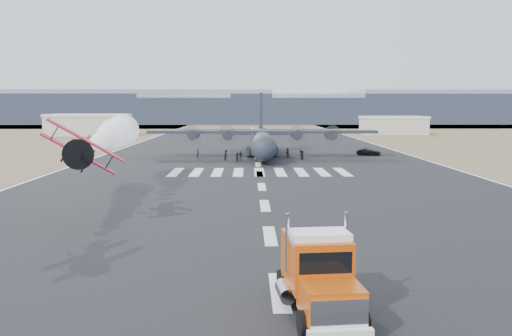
{
  "coord_description": "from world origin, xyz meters",
  "views": [
    {
      "loc": [
        -1.6,
        -27.08,
        9.61
      ],
      "look_at": [
        -0.9,
        20.89,
        4.0
      ],
      "focal_mm": 38.0,
      "sensor_mm": 36.0,
      "label": 1
    }
  ],
  "objects_px": {
    "hangar_left": "(89,125)",
    "transport_aircraft": "(262,140)",
    "crew_f": "(237,157)",
    "crew_h": "(226,155)",
    "crew_d": "(240,156)",
    "aerobatic_biplane": "(81,149)",
    "crew_g": "(250,154)",
    "semi_truck": "(318,272)",
    "crew_b": "(287,153)",
    "crew_a": "(198,154)",
    "crew_e": "(302,155)",
    "support_vehicle": "(369,152)",
    "crew_c": "(301,155)",
    "hangar_right": "(393,125)"
  },
  "relations": [
    {
      "from": "hangar_left",
      "to": "transport_aircraft",
      "type": "xyz_separation_m",
      "value": [
        53.01,
        -70.6,
        -0.29
      ]
    },
    {
      "from": "crew_f",
      "to": "crew_h",
      "type": "distance_m",
      "value": 3.56
    },
    {
      "from": "transport_aircraft",
      "to": "crew_d",
      "type": "bearing_deg",
      "value": -116.63
    },
    {
      "from": "aerobatic_biplane",
      "to": "crew_g",
      "type": "distance_m",
      "value": 53.33
    },
    {
      "from": "semi_truck",
      "to": "crew_b",
      "type": "distance_m",
      "value": 73.85
    },
    {
      "from": "crew_a",
      "to": "crew_f",
      "type": "relative_size",
      "value": 1.06
    },
    {
      "from": "hangar_left",
      "to": "crew_f",
      "type": "xyz_separation_m",
      "value": [
        48.54,
        -81.15,
        -2.62
      ]
    },
    {
      "from": "aerobatic_biplane",
      "to": "crew_a",
      "type": "xyz_separation_m",
      "value": [
        4.44,
        53.61,
        -5.26
      ]
    },
    {
      "from": "crew_f",
      "to": "crew_g",
      "type": "xyz_separation_m",
      "value": [
        2.21,
        4.05,
        0.14
      ]
    },
    {
      "from": "hangar_left",
      "to": "crew_d",
      "type": "distance_m",
      "value": 92.49
    },
    {
      "from": "hangar_left",
      "to": "crew_a",
      "type": "xyz_separation_m",
      "value": [
        41.31,
        -74.72,
        -2.57
      ]
    },
    {
      "from": "semi_truck",
      "to": "crew_e",
      "type": "relative_size",
      "value": 5.56
    },
    {
      "from": "support_vehicle",
      "to": "crew_c",
      "type": "distance_m",
      "value": 16.13
    },
    {
      "from": "semi_truck",
      "to": "crew_e",
      "type": "height_order",
      "value": "semi_truck"
    },
    {
      "from": "aerobatic_biplane",
      "to": "hangar_right",
      "type": "bearing_deg",
      "value": 58.88
    },
    {
      "from": "hangar_right",
      "to": "support_vehicle",
      "type": "relative_size",
      "value": 4.43
    },
    {
      "from": "crew_c",
      "to": "crew_h",
      "type": "distance_m",
      "value": 13.13
    },
    {
      "from": "crew_a",
      "to": "crew_d",
      "type": "bearing_deg",
      "value": -141.83
    },
    {
      "from": "crew_f",
      "to": "crew_h",
      "type": "relative_size",
      "value": 0.86
    },
    {
      "from": "crew_f",
      "to": "crew_g",
      "type": "distance_m",
      "value": 4.62
    },
    {
      "from": "hangar_left",
      "to": "support_vehicle",
      "type": "bearing_deg",
      "value": -43.2
    },
    {
      "from": "transport_aircraft",
      "to": "hangar_right",
      "type": "bearing_deg",
      "value": 59.56
    },
    {
      "from": "hangar_right",
      "to": "aerobatic_biplane",
      "type": "relative_size",
      "value": 3.37
    },
    {
      "from": "semi_truck",
      "to": "crew_c",
      "type": "bearing_deg",
      "value": 79.46
    },
    {
      "from": "transport_aircraft",
      "to": "crew_e",
      "type": "distance_m",
      "value": 9.83
    },
    {
      "from": "crew_a",
      "to": "crew_h",
      "type": "bearing_deg",
      "value": -150.04
    },
    {
      "from": "semi_truck",
      "to": "crew_g",
      "type": "bearing_deg",
      "value": 86.7
    },
    {
      "from": "crew_g",
      "to": "transport_aircraft",
      "type": "bearing_deg",
      "value": 79.14
    },
    {
      "from": "aerobatic_biplane",
      "to": "transport_aircraft",
      "type": "distance_m",
      "value": 60.01
    },
    {
      "from": "hangar_right",
      "to": "transport_aircraft",
      "type": "bearing_deg",
      "value": -120.76
    },
    {
      "from": "semi_truck",
      "to": "crew_a",
      "type": "xyz_separation_m",
      "value": [
        -12.34,
        73.08,
        -1.06
      ]
    },
    {
      "from": "crew_g",
      "to": "crew_f",
      "type": "bearing_deg",
      "value": -110.23
    },
    {
      "from": "hangar_right",
      "to": "crew_b",
      "type": "distance_m",
      "value": 88.84
    },
    {
      "from": "transport_aircraft",
      "to": "crew_c",
      "type": "distance_m",
      "value": 9.7
    },
    {
      "from": "hangar_left",
      "to": "crew_c",
      "type": "bearing_deg",
      "value": -52.33
    },
    {
      "from": "crew_g",
      "to": "crew_h",
      "type": "xyz_separation_m",
      "value": [
        -4.17,
        -1.09,
        -0.01
      ]
    },
    {
      "from": "hangar_right",
      "to": "crew_c",
      "type": "relative_size",
      "value": 11.59
    },
    {
      "from": "aerobatic_biplane",
      "to": "transport_aircraft",
      "type": "relative_size",
      "value": 0.15
    },
    {
      "from": "hangar_right",
      "to": "crew_c",
      "type": "bearing_deg",
      "value": -114.98
    },
    {
      "from": "semi_truck",
      "to": "support_vehicle",
      "type": "xyz_separation_m",
      "value": [
        19.9,
        78.71,
        -1.25
      ]
    },
    {
      "from": "aerobatic_biplane",
      "to": "crew_f",
      "type": "relative_size",
      "value": 3.88
    },
    {
      "from": "aerobatic_biplane",
      "to": "crew_g",
      "type": "height_order",
      "value": "aerobatic_biplane"
    },
    {
      "from": "crew_h",
      "to": "support_vehicle",
      "type": "bearing_deg",
      "value": -52.54
    },
    {
      "from": "semi_truck",
      "to": "aerobatic_biplane",
      "type": "bearing_deg",
      "value": 125.09
    },
    {
      "from": "aerobatic_biplane",
      "to": "crew_g",
      "type": "relative_size",
      "value": 3.3
    },
    {
      "from": "support_vehicle",
      "to": "crew_a",
      "type": "height_order",
      "value": "crew_a"
    },
    {
      "from": "semi_truck",
      "to": "crew_a",
      "type": "distance_m",
      "value": 74.12
    },
    {
      "from": "support_vehicle",
      "to": "crew_d",
      "type": "bearing_deg",
      "value": 132.12
    },
    {
      "from": "hangar_left",
      "to": "crew_d",
      "type": "relative_size",
      "value": 15.11
    },
    {
      "from": "crew_f",
      "to": "support_vehicle",
      "type": "bearing_deg",
      "value": 98.55
    }
  ]
}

